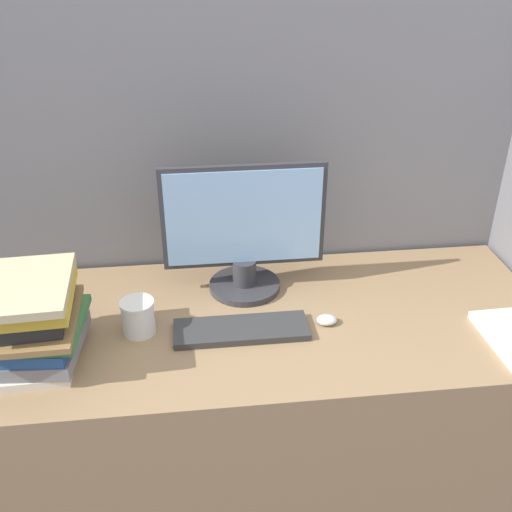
{
  "coord_description": "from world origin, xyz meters",
  "views": [
    {
      "loc": [
        -0.19,
        -1.07,
        1.76
      ],
      "look_at": [
        -0.02,
        0.39,
        0.93
      ],
      "focal_mm": 42.0,
      "sensor_mm": 36.0,
      "label": 1
    }
  ],
  "objects_px": {
    "mouse": "(327,320)",
    "book_stack": "(33,321)",
    "keyboard": "(241,330)",
    "coffee_cup": "(138,317)",
    "monitor": "(244,236)"
  },
  "relations": [
    {
      "from": "mouse",
      "to": "book_stack",
      "type": "height_order",
      "value": "book_stack"
    },
    {
      "from": "mouse",
      "to": "book_stack",
      "type": "relative_size",
      "value": 0.19
    },
    {
      "from": "keyboard",
      "to": "book_stack",
      "type": "distance_m",
      "value": 0.55
    },
    {
      "from": "monitor",
      "to": "coffee_cup",
      "type": "distance_m",
      "value": 0.4
    },
    {
      "from": "book_stack",
      "to": "monitor",
      "type": "bearing_deg",
      "value": 25.93
    },
    {
      "from": "keyboard",
      "to": "monitor",
      "type": "bearing_deg",
      "value": 81.94
    },
    {
      "from": "keyboard",
      "to": "mouse",
      "type": "relative_size",
      "value": 6.42
    },
    {
      "from": "monitor",
      "to": "book_stack",
      "type": "relative_size",
      "value": 1.58
    },
    {
      "from": "monitor",
      "to": "coffee_cup",
      "type": "bearing_deg",
      "value": -148.06
    },
    {
      "from": "coffee_cup",
      "to": "book_stack",
      "type": "height_order",
      "value": "book_stack"
    },
    {
      "from": "book_stack",
      "to": "mouse",
      "type": "bearing_deg",
      "value": 4.34
    },
    {
      "from": "keyboard",
      "to": "book_stack",
      "type": "bearing_deg",
      "value": -175.22
    },
    {
      "from": "monitor",
      "to": "keyboard",
      "type": "bearing_deg",
      "value": -98.06
    },
    {
      "from": "monitor",
      "to": "keyboard",
      "type": "distance_m",
      "value": 0.29
    },
    {
      "from": "mouse",
      "to": "coffee_cup",
      "type": "relative_size",
      "value": 0.58
    }
  ]
}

